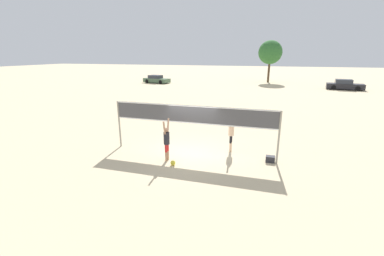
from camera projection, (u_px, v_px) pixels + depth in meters
The scene contains 9 objects.
ground_plane at pixel (192, 154), 13.12m from camera, with size 200.00×200.00×0.00m, color beige.
volleyball_net at pixel (192, 118), 12.58m from camera, with size 8.32×0.09×2.53m.
player_spiker at pixel (167, 139), 12.09m from camera, with size 0.28×0.69×2.01m.
player_blocker at pixel (231, 131), 13.24m from camera, with size 0.28×0.70×2.12m.
volleyball at pixel (173, 163), 11.78m from camera, with size 0.23×0.23×0.23m.
gear_bag at pixel (270, 159), 12.14m from camera, with size 0.42×0.30×0.29m.
parked_car_near at pixel (345, 85), 36.52m from camera, with size 4.94×2.33×1.44m.
parked_car_mid at pixel (156, 79), 44.86m from camera, with size 5.02×2.80×1.35m.
tree_left_cluster at pixel (270, 52), 44.77m from camera, with size 4.07×4.07×7.22m.
Camera 1 is at (3.51, -11.71, 4.94)m, focal length 24.00 mm.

